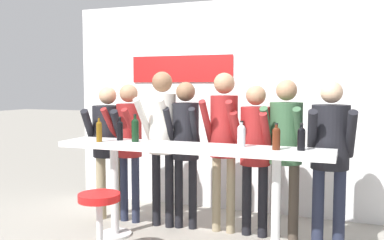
{
  "coord_description": "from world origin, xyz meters",
  "views": [
    {
      "loc": [
        1.54,
        -4.04,
        1.66
      ],
      "look_at": [
        0.0,
        0.07,
        1.31
      ],
      "focal_mm": 40.0,
      "sensor_mm": 36.0,
      "label": 1
    }
  ],
  "objects_px": {
    "person_center_right": "(224,132)",
    "wine_bottle_1": "(135,129)",
    "wine_bottle_4": "(99,130)",
    "wine_bottle_2": "(241,135)",
    "person_far_right": "(285,141)",
    "person_left": "(129,136)",
    "person_right": "(255,143)",
    "bar_stool": "(99,216)",
    "wine_bottle_0": "(276,137)",
    "tasting_table": "(190,161)",
    "person_center_left": "(162,129)",
    "person_center": "(185,137)",
    "wine_bottle_3": "(301,138)",
    "person_rightmost": "(330,146)",
    "person_far_left": "(108,138)",
    "wine_bottle_5": "(120,129)"
  },
  "relations": [
    {
      "from": "wine_bottle_4",
      "to": "wine_bottle_2",
      "type": "bearing_deg",
      "value": 5.94
    },
    {
      "from": "person_left",
      "to": "person_center_right",
      "type": "distance_m",
      "value": 1.18
    },
    {
      "from": "person_far_left",
      "to": "person_center_left",
      "type": "xyz_separation_m",
      "value": [
        0.74,
        -0.02,
        0.14
      ]
    },
    {
      "from": "person_center_right",
      "to": "person_right",
      "type": "bearing_deg",
      "value": -0.4
    },
    {
      "from": "person_right",
      "to": "wine_bottle_1",
      "type": "bearing_deg",
      "value": -155.23
    },
    {
      "from": "bar_stool",
      "to": "wine_bottle_0",
      "type": "relative_size",
      "value": 2.52
    },
    {
      "from": "person_center_right",
      "to": "person_far_right",
      "type": "bearing_deg",
      "value": 2.56
    },
    {
      "from": "person_center_right",
      "to": "person_far_left",
      "type": "bearing_deg",
      "value": -178.37
    },
    {
      "from": "person_right",
      "to": "wine_bottle_0",
      "type": "bearing_deg",
      "value": -56.92
    },
    {
      "from": "bar_stool",
      "to": "wine_bottle_5",
      "type": "height_order",
      "value": "wine_bottle_5"
    },
    {
      "from": "person_center",
      "to": "wine_bottle_3",
      "type": "bearing_deg",
      "value": -26.44
    },
    {
      "from": "person_center",
      "to": "wine_bottle_1",
      "type": "height_order",
      "value": "person_center"
    },
    {
      "from": "bar_stool",
      "to": "wine_bottle_1",
      "type": "relative_size",
      "value": 2.13
    },
    {
      "from": "bar_stool",
      "to": "person_left",
      "type": "distance_m",
      "value": 1.3
    },
    {
      "from": "person_center",
      "to": "person_far_right",
      "type": "xyz_separation_m",
      "value": [
        1.13,
        0.06,
        0.0
      ]
    },
    {
      "from": "tasting_table",
      "to": "person_center_left",
      "type": "bearing_deg",
      "value": 138.46
    },
    {
      "from": "tasting_table",
      "to": "wine_bottle_0",
      "type": "bearing_deg",
      "value": -1.71
    },
    {
      "from": "wine_bottle_1",
      "to": "wine_bottle_3",
      "type": "height_order",
      "value": "wine_bottle_1"
    },
    {
      "from": "person_far_left",
      "to": "wine_bottle_4",
      "type": "xyz_separation_m",
      "value": [
        0.26,
        -0.6,
        0.17
      ]
    },
    {
      "from": "tasting_table",
      "to": "person_center_right",
      "type": "bearing_deg",
      "value": 67.9
    },
    {
      "from": "person_center_left",
      "to": "wine_bottle_0",
      "type": "bearing_deg",
      "value": -16.02
    },
    {
      "from": "wine_bottle_5",
      "to": "person_far_right",
      "type": "bearing_deg",
      "value": 15.25
    },
    {
      "from": "tasting_table",
      "to": "wine_bottle_1",
      "type": "distance_m",
      "value": 0.71
    },
    {
      "from": "tasting_table",
      "to": "wine_bottle_5",
      "type": "bearing_deg",
      "value": 175.01
    },
    {
      "from": "wine_bottle_4",
      "to": "wine_bottle_5",
      "type": "height_order",
      "value": "wine_bottle_4"
    },
    {
      "from": "person_rightmost",
      "to": "wine_bottle_3",
      "type": "relative_size",
      "value": 6.67
    },
    {
      "from": "person_left",
      "to": "wine_bottle_0",
      "type": "height_order",
      "value": "person_left"
    },
    {
      "from": "person_left",
      "to": "person_center_left",
      "type": "relative_size",
      "value": 0.92
    },
    {
      "from": "person_center_left",
      "to": "tasting_table",
      "type": "bearing_deg",
      "value": -38.52
    },
    {
      "from": "person_center_left",
      "to": "person_rightmost",
      "type": "height_order",
      "value": "person_center_left"
    },
    {
      "from": "person_center",
      "to": "person_center_right",
      "type": "bearing_deg",
      "value": -3.59
    },
    {
      "from": "tasting_table",
      "to": "person_rightmost",
      "type": "bearing_deg",
      "value": 18.95
    },
    {
      "from": "person_center_left",
      "to": "wine_bottle_0",
      "type": "relative_size",
      "value": 7.17
    },
    {
      "from": "wine_bottle_4",
      "to": "person_rightmost",
      "type": "bearing_deg",
      "value": 13.95
    },
    {
      "from": "wine_bottle_3",
      "to": "wine_bottle_5",
      "type": "distance_m",
      "value": 1.96
    },
    {
      "from": "wine_bottle_0",
      "to": "wine_bottle_3",
      "type": "distance_m",
      "value": 0.23
    },
    {
      "from": "wine_bottle_1",
      "to": "wine_bottle_4",
      "type": "height_order",
      "value": "wine_bottle_1"
    },
    {
      "from": "person_center",
      "to": "wine_bottle_2",
      "type": "xyz_separation_m",
      "value": [
        0.77,
        -0.45,
        0.1
      ]
    },
    {
      "from": "wine_bottle_0",
      "to": "wine_bottle_3",
      "type": "relative_size",
      "value": 0.99
    },
    {
      "from": "person_far_left",
      "to": "wine_bottle_2",
      "type": "bearing_deg",
      "value": -25.49
    },
    {
      "from": "wine_bottle_5",
      "to": "person_rightmost",
      "type": "bearing_deg",
      "value": 10.01
    },
    {
      "from": "bar_stool",
      "to": "person_right",
      "type": "height_order",
      "value": "person_right"
    },
    {
      "from": "person_center_right",
      "to": "wine_bottle_2",
      "type": "relative_size",
      "value": 6.96
    },
    {
      "from": "person_center_right",
      "to": "wine_bottle_1",
      "type": "distance_m",
      "value": 0.98
    },
    {
      "from": "person_far_right",
      "to": "person_rightmost",
      "type": "distance_m",
      "value": 0.47
    },
    {
      "from": "person_center_left",
      "to": "wine_bottle_2",
      "type": "distance_m",
      "value": 1.13
    },
    {
      "from": "person_center_right",
      "to": "tasting_table",
      "type": "bearing_deg",
      "value": -112.08
    },
    {
      "from": "person_left",
      "to": "person_right",
      "type": "distance_m",
      "value": 1.53
    },
    {
      "from": "person_far_right",
      "to": "person_left",
      "type": "bearing_deg",
      "value": -174.54
    },
    {
      "from": "person_far_right",
      "to": "wine_bottle_0",
      "type": "distance_m",
      "value": 0.58
    }
  ]
}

